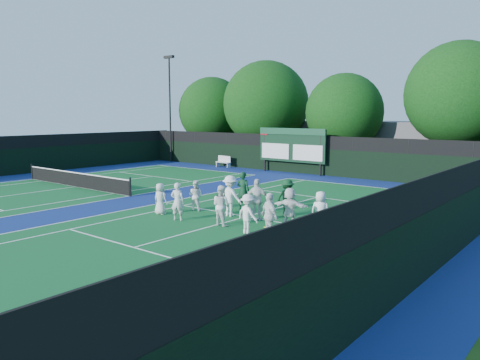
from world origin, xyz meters
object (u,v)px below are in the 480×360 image
Objects in this scene: scoreboard at (291,146)px; bench at (224,161)px; coach_left at (243,191)px; tennis_net at (75,179)px.

scoreboard is 3.71× the size of bench.
scoreboard is 14.81m from coach_left.
coach_left is at bearing -46.05° from bench.
scoreboard is 3.16× the size of coach_left.
tennis_net is (-6.99, -14.59, -1.70)m from scoreboard.
scoreboard reaches higher than tennis_net.
coach_left is (5.95, -13.51, -1.24)m from scoreboard.
scoreboard reaches higher than coach_left.
bench is (0.12, 14.37, 0.05)m from tennis_net.
coach_left is (12.94, 1.08, 0.46)m from tennis_net.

